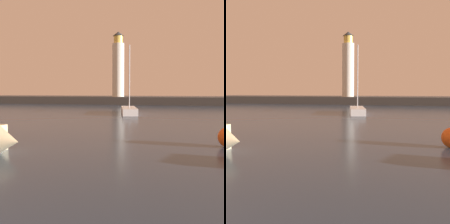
# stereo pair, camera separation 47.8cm
# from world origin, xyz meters

# --- Properties ---
(ground_plane) EXTENTS (220.00, 220.00, 0.00)m
(ground_plane) POSITION_xyz_m (0.00, 26.49, 0.00)
(ground_plane) COLOR #2D3D51
(breakwater) EXTENTS (88.66, 6.68, 1.50)m
(breakwater) POSITION_xyz_m (0.00, 52.98, 0.75)
(breakwater) COLOR #423F3D
(breakwater) RESTS_ON ground_plane
(lighthouse) EXTENTS (2.38, 2.38, 12.98)m
(lighthouse) POSITION_xyz_m (-5.44, 52.98, 7.65)
(lighthouse) COLOR silver
(lighthouse) RESTS_ON breakwater
(sailboat_moored) EXTENTS (2.92, 6.61, 8.05)m
(sailboat_moored) POSITION_xyz_m (-0.01, 30.90, 0.44)
(sailboat_moored) COLOR white
(sailboat_moored) RESTS_ON ground_plane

